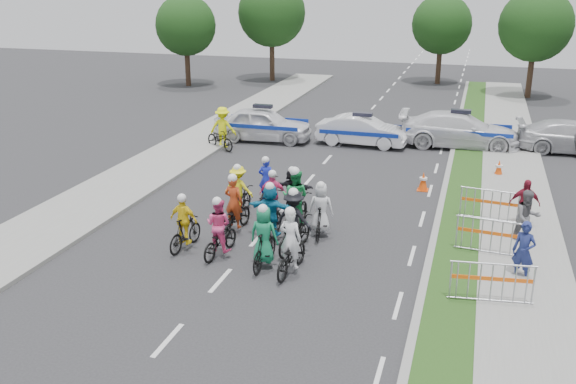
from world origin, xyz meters
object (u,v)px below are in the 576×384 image
(rider_0, at_px, (291,251))
(rider_3, at_px, (185,228))
(barrier_2, at_px, (491,207))
(rider_10, at_px, (239,195))
(tree_4, at_px, (442,24))
(rider_11, at_px, (293,194))
(rider_9, at_px, (273,201))
(rider_7, at_px, (321,215))
(police_car_0, at_px, (263,124))
(rider_5, at_px, (271,215))
(cone_1, at_px, (499,169))
(tree_0, at_px, (186,25))
(marshal_hiviz, at_px, (223,127))
(tree_3, at_px, (272,13))
(police_car_1, at_px, (362,131))
(civilian_sedan, at_px, (573,137))
(rider_2, at_px, (219,233))
(parked_bike, at_px, (220,139))
(spectator_2, at_px, (525,204))
(police_car_2, at_px, (459,130))
(barrier_0, at_px, (491,285))
(spectator_0, at_px, (524,251))
(rider_8, at_px, (295,206))
(spectator_1, at_px, (527,218))
(rider_4, at_px, (294,226))
(rider_1, at_px, (264,243))
(tree_1, at_px, (536,25))
(rider_6, at_px, (234,213))
(cone_0, at_px, (423,181))
(barrier_1, at_px, (491,238))

(rider_0, xyz_separation_m, rider_3, (-3.37, 0.62, 0.04))
(barrier_2, bearing_deg, rider_10, -168.70)
(rider_3, relative_size, tree_4, 0.27)
(rider_10, distance_m, rider_11, 1.76)
(rider_9, bearing_deg, rider_7, 147.39)
(police_car_0, bearing_deg, rider_5, -164.58)
(rider_11, distance_m, police_car_0, 10.12)
(cone_1, height_order, tree_0, tree_0)
(marshal_hiviz, xyz_separation_m, tree_3, (-3.94, 19.36, 3.95))
(rider_0, xyz_separation_m, police_car_1, (-0.67, 13.91, 0.06))
(rider_0, height_order, civilian_sedan, rider_0)
(rider_11, height_order, police_car_0, rider_11)
(rider_2, xyz_separation_m, tree_4, (3.62, 32.52, 3.52))
(rider_10, bearing_deg, rider_2, 104.39)
(rider_0, xyz_separation_m, parked_bike, (-6.68, 11.29, -0.14))
(spectator_2, bearing_deg, police_car_2, 98.45)
(barrier_0, bearing_deg, rider_5, 159.43)
(spectator_0, xyz_separation_m, tree_0, (-21.47, 25.70, 3.38))
(civilian_sedan, xyz_separation_m, tree_0, (-24.18, 11.71, 3.48))
(civilian_sedan, height_order, marshal_hiviz, marshal_hiviz)
(rider_3, bearing_deg, police_car_1, -94.20)
(rider_7, xyz_separation_m, rider_8, (-0.91, 0.38, 0.06))
(spectator_2, bearing_deg, rider_7, -162.63)
(rider_7, xyz_separation_m, civilian_sedan, (8.41, 12.60, 0.01))
(rider_5, xyz_separation_m, spectator_1, (7.27, 1.81, 0.06))
(police_car_2, bearing_deg, rider_4, 161.57)
(rider_0, bearing_deg, police_car_0, -62.32)
(rider_9, xyz_separation_m, police_car_0, (-3.73, 9.93, 0.12))
(rider_1, height_order, spectator_0, rider_1)
(rider_10, xyz_separation_m, tree_1, (10.25, 25.34, 3.85))
(rider_5, bearing_deg, rider_10, -43.06)
(rider_11, relative_size, parked_bike, 0.91)
(rider_0, bearing_deg, spectator_2, -133.46)
(police_car_0, distance_m, spectator_2, 14.07)
(rider_6, distance_m, rider_9, 1.50)
(rider_6, bearing_deg, spectator_2, -153.79)
(rider_4, xyz_separation_m, cone_0, (3.03, 6.60, -0.40))
(barrier_0, distance_m, barrier_2, 5.63)
(parked_bike, bearing_deg, rider_6, -123.55)
(rider_0, bearing_deg, rider_10, -46.09)
(rider_2, distance_m, police_car_2, 15.54)
(rider_0, xyz_separation_m, rider_5, (-1.22, 2.01, 0.14))
(cone_1, bearing_deg, rider_5, -127.75)
(spectator_2, distance_m, parked_bike, 14.12)
(barrier_2, relative_size, parked_bike, 1.08)
(rider_3, distance_m, parked_bike, 11.17)
(rider_5, relative_size, rider_7, 1.03)
(barrier_2, relative_size, tree_4, 0.32)
(spectator_0, relative_size, barrier_1, 0.81)
(police_car_1, height_order, police_car_2, police_car_2)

